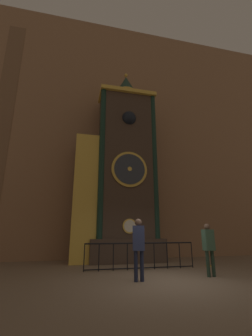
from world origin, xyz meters
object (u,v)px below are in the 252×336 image
visitor_near (139,243)px  visitor_far (209,244)px  stanchion_post (208,257)px  clock_tower (120,172)px

visitor_near → visitor_far: bearing=17.4°
visitor_far → visitor_near: bearing=177.9°
visitor_near → stanchion_post: 4.16m
clock_tower → visitor_far: (2.12, -3.99, -3.29)m
visitor_near → visitor_far: (2.38, 0.15, -0.08)m
clock_tower → visitor_far: 5.59m
visitor_near → stanchion_post: bearing=44.2°
stanchion_post → visitor_near: bearing=-149.5°
clock_tower → visitor_far: clock_tower is taller
visitor_far → clock_tower: bearing=112.2°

